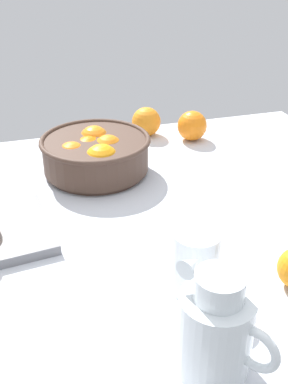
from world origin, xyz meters
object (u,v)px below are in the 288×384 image
Objects in this scene: loose_orange_1 at (146,122)px; loose_orange_2 at (192,126)px; fruit_bowl at (95,154)px; juice_glass at (195,266)px; juice_pitcher at (215,333)px.

loose_orange_2 is at bearing -30.71° from loose_orange_1.
loose_orange_1 is at bearing 46.14° from fruit_bowl.
juice_pitcher is at bearing -103.00° from juice_glass.
juice_pitcher is at bearing -109.81° from loose_orange_2.
juice_pitcher is 2.02× the size of loose_orange_2.
juice_glass is at bearing -111.50° from loose_orange_2.
fruit_bowl is at bearing -157.02° from loose_orange_2.
juice_pitcher is 82.74cm from loose_orange_1.
fruit_bowl is 1.58× the size of juice_pitcher.
juice_glass is at bearing 77.00° from juice_pitcher.
loose_orange_2 is (23.26, 59.06, -0.69)cm from juice_glass.
juice_glass reaches higher than loose_orange_1.
loose_orange_1 is at bearing 79.26° from juice_pitcher.
juice_glass is at bearing -81.40° from fruit_bowl.
fruit_bowl is 3.20× the size of loose_orange_1.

